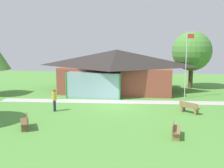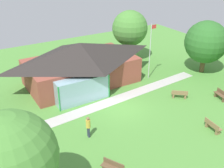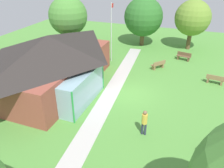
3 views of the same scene
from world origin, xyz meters
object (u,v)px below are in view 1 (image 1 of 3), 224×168
Objects in this scene: bench_front_left at (25,122)px; bench_mid_right at (189,108)px; visitor_strolling_lawn at (54,98)px; flagpole at (186,63)px; pavilion at (116,70)px; tree_behind_pavilion_right at (192,51)px; bench_front_right at (175,130)px.

bench_mid_right is (10.41, 5.02, 0.00)m from bench_front_left.
visitor_strolling_lawn is at bearing -136.12° from bench_mid_right.
visitor_strolling_lawn reaches higher than bench_front_left.
visitor_strolling_lawn is at bearing -149.88° from flagpole.
tree_behind_pavilion_right reaches higher than pavilion.
bench_front_left is at bearing -127.20° from tree_behind_pavilion_right.
visitor_strolling_lawn is 16.68m from tree_behind_pavilion_right.
flagpole is 4.16× the size of bench_mid_right.
flagpole is (6.78, -2.67, 1.06)m from pavilion.
tree_behind_pavilion_right is (11.94, 15.73, 3.66)m from bench_front_left.
flagpole reaches higher than bench_mid_right.
flagpole is 10.80m from bench_front_right.
bench_front_right is (-1.73, -10.25, -2.90)m from flagpole.
bench_front_left is 20.09m from tree_behind_pavilion_right.
bench_front_left is 8.97m from bench_front_right.
tree_behind_pavilion_right is (8.02, 2.96, 1.82)m from pavilion.
pavilion is 7.37m from flagpole.
pavilion is at bearing 160.80° from visitor_strolling_lawn.
bench_front_right is 0.89× the size of visitor_strolling_lawn.
visitor_strolling_lawn is (-10.33, -5.99, -2.28)m from flagpole.
flagpole is 12.16m from visitor_strolling_lawn.
flagpole is 5.82m from tree_behind_pavilion_right.
flagpole is at bearing -102.41° from tree_behind_pavilion_right.
flagpole is at bearing 123.19° from visitor_strolling_lawn.
tree_behind_pavilion_right is at bearing 138.21° from visitor_strolling_lawn.
visitor_strolling_lawn is (0.37, 4.11, 0.62)m from bench_front_left.
pavilion is 2.00× the size of flagpole.
pavilion is at bearing -45.40° from bench_front_left.
flagpole is at bearing -21.48° from pavilion.
bench_mid_right is 10.10m from visitor_strolling_lawn.
tree_behind_pavilion_right is at bearing 20.26° from pavilion.
flagpole is 5.86m from bench_mid_right.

